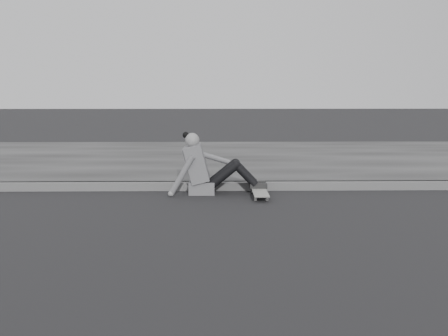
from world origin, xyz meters
name	(u,v)px	position (x,y,z in m)	size (l,w,h in m)	color
curb	(396,185)	(0.00, 2.58, 0.06)	(24.00, 0.16, 0.12)	#545454
sidewalk	(344,159)	(0.00, 5.60, 0.06)	(24.00, 6.00, 0.12)	#333333
skateboard	(260,192)	(-2.06, 2.08, 0.07)	(0.20, 0.78, 0.09)	#9F9E99
seated_woman	(206,168)	(-2.80, 2.33, 0.36)	(1.38, 0.46, 0.88)	#5A5A5C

